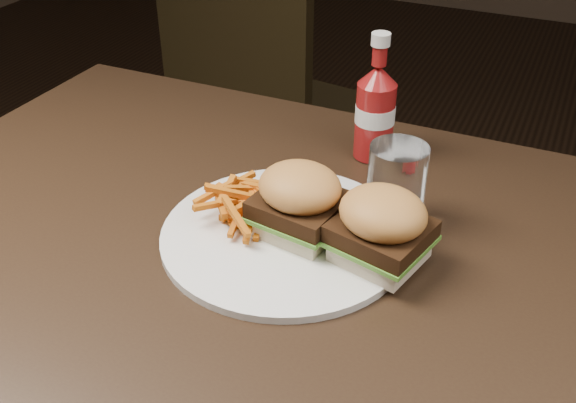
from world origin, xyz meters
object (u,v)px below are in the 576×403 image
at_px(ketchup_bottle, 375,121).
at_px(tumbler, 396,188).
at_px(dining_table, 288,264).
at_px(chair_far, 280,116).
at_px(plate, 285,235).

height_order(ketchup_bottle, tumbler, ketchup_bottle).
height_order(dining_table, chair_far, dining_table).
distance_m(dining_table, plate, 0.04).
bearing_deg(ketchup_bottle, chair_far, 125.26).
bearing_deg(plate, tumbler, 37.78).
xyz_separation_m(plate, tumbler, (0.11, 0.09, 0.05)).
bearing_deg(dining_table, chair_far, 115.68).
height_order(dining_table, ketchup_bottle, ketchup_bottle).
height_order(chair_far, plate, plate).
distance_m(plate, ketchup_bottle, 0.26).
xyz_separation_m(chair_far, plate, (0.43, -0.91, 0.33)).
bearing_deg(chair_far, plate, 123.96).
xyz_separation_m(dining_table, chair_far, (-0.45, 0.93, -0.30)).
bearing_deg(dining_table, plate, 123.33).
bearing_deg(chair_far, ketchup_bottle, 133.75).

